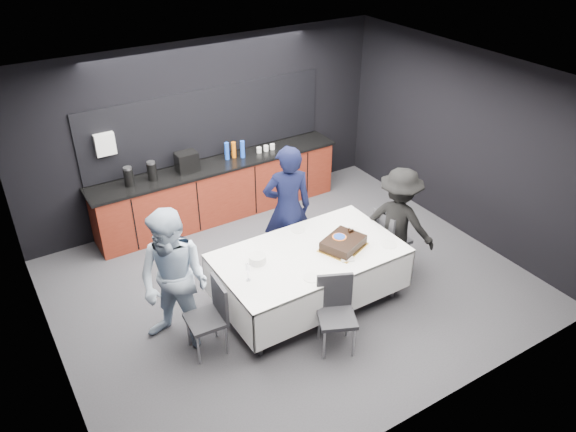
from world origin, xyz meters
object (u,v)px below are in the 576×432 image
object	(u,v)px
cake_assembly	(343,243)
plate_stack	(257,259)
chair_left	(212,312)
person_center	(287,209)
party_table	(309,261)
person_left	(174,281)
champagne_flute	(248,269)
chair_right	(388,236)
person_right	(398,222)
chair_near	(336,308)

from	to	relation	value
cake_assembly	plate_stack	size ratio (longest dim) A/B	3.21
chair_left	person_center	distance (m)	1.92
party_table	person_left	distance (m)	1.72
plate_stack	chair_left	bearing A→B (deg)	-160.53
party_table	cake_assembly	size ratio (longest dim) A/B	3.48
champagne_flute	person_left	size ratio (longest dim) A/B	0.13
chair_right	champagne_flute	bearing A→B (deg)	-176.45
plate_stack	person_right	distance (m)	2.06
champagne_flute	chair_near	distance (m)	1.11
party_table	person_left	xyz separation A→B (m)	(-1.70, 0.19, 0.25)
chair_right	person_left	world-z (taller)	person_left
plate_stack	chair_near	world-z (taller)	chair_near
plate_stack	chair_left	size ratio (longest dim) A/B	0.22
cake_assembly	chair_left	size ratio (longest dim) A/B	0.72
chair_right	chair_left	bearing A→B (deg)	-176.59
person_center	person_left	xyz separation A→B (m)	(-1.90, -0.66, -0.03)
party_table	chair_left	bearing A→B (deg)	-175.20
cake_assembly	person_right	distance (m)	0.99
person_left	party_table	bearing A→B (deg)	46.46
chair_left	party_table	bearing A→B (deg)	4.80
party_table	chair_left	world-z (taller)	chair_left
chair_left	cake_assembly	bearing A→B (deg)	-0.65
party_table	chair_left	size ratio (longest dim) A/B	2.51
chair_right	person_right	xyz separation A→B (m)	(0.06, -0.10, 0.25)
person_left	cake_assembly	bearing A→B (deg)	43.99
chair_left	chair_near	distance (m)	1.42
person_left	plate_stack	bearing A→B (deg)	50.62
person_left	person_right	distance (m)	3.11
cake_assembly	chair_right	bearing A→B (deg)	11.26
chair_near	person_left	world-z (taller)	person_left
chair_near	person_left	bearing A→B (deg)	147.45
chair_near	person_right	xyz separation A→B (m)	(1.56, 0.74, 0.25)
chair_right	party_table	bearing A→B (deg)	-178.06
cake_assembly	person_center	world-z (taller)	person_center
plate_stack	party_table	bearing A→B (deg)	-12.80
plate_stack	champagne_flute	world-z (taller)	champagne_flute
person_center	person_right	distance (m)	1.50
party_table	person_left	size ratio (longest dim) A/B	1.30
champagne_flute	chair_right	world-z (taller)	champagne_flute
champagne_flute	person_left	world-z (taller)	person_left
plate_stack	chair_right	bearing A→B (deg)	-2.94
champagne_flute	chair_near	world-z (taller)	champagne_flute
person_right	plate_stack	bearing A→B (deg)	56.13
party_table	champagne_flute	size ratio (longest dim) A/B	10.36
chair_near	chair_left	bearing A→B (deg)	151.49
cake_assembly	chair_right	xyz separation A→B (m)	(0.92, 0.18, -0.31)
plate_stack	person_right	xyz separation A→B (m)	(2.05, -0.20, -0.04)
party_table	chair_near	bearing A→B (deg)	-101.20
plate_stack	chair_right	world-z (taller)	chair_right
plate_stack	chair_near	distance (m)	1.11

